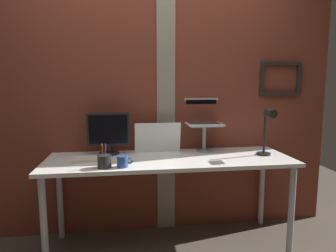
{
  "coord_description": "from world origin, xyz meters",
  "views": [
    {
      "loc": [
        -0.22,
        -2.28,
        1.37
      ],
      "look_at": [
        0.12,
        0.19,
        1.01
      ],
      "focal_mm": 32.07,
      "sensor_mm": 36.0,
      "label": 1
    }
  ],
  "objects_px": {
    "coffee_mug": "(123,162)",
    "pen_cup": "(104,161)",
    "desk_lamp": "(268,127)",
    "monitor": "(108,132)",
    "laptop": "(203,117)",
    "whiteboard_panel": "(158,138)"
  },
  "relations": [
    {
      "from": "laptop",
      "to": "pen_cup",
      "type": "height_order",
      "value": "laptop"
    },
    {
      "from": "monitor",
      "to": "desk_lamp",
      "type": "height_order",
      "value": "desk_lamp"
    },
    {
      "from": "monitor",
      "to": "laptop",
      "type": "xyz_separation_m",
      "value": [
        0.84,
        0.07,
        0.11
      ]
    },
    {
      "from": "pen_cup",
      "to": "monitor",
      "type": "bearing_deg",
      "value": 88.72
    },
    {
      "from": "desk_lamp",
      "to": "coffee_mug",
      "type": "xyz_separation_m",
      "value": [
        -1.19,
        -0.17,
        -0.21
      ]
    },
    {
      "from": "laptop",
      "to": "desk_lamp",
      "type": "distance_m",
      "value": 0.57
    },
    {
      "from": "whiteboard_panel",
      "to": "pen_cup",
      "type": "xyz_separation_m",
      "value": [
        -0.43,
        -0.45,
        -0.08
      ]
    },
    {
      "from": "monitor",
      "to": "coffee_mug",
      "type": "xyz_separation_m",
      "value": [
        0.12,
        -0.43,
        -0.15
      ]
    },
    {
      "from": "monitor",
      "to": "pen_cup",
      "type": "bearing_deg",
      "value": -91.28
    },
    {
      "from": "pen_cup",
      "to": "coffee_mug",
      "type": "xyz_separation_m",
      "value": [
        0.13,
        -0.0,
        -0.01
      ]
    },
    {
      "from": "monitor",
      "to": "pen_cup",
      "type": "distance_m",
      "value": 0.45
    },
    {
      "from": "laptop",
      "to": "desk_lamp",
      "type": "xyz_separation_m",
      "value": [
        0.47,
        -0.32,
        -0.05
      ]
    },
    {
      "from": "laptop",
      "to": "coffee_mug",
      "type": "height_order",
      "value": "laptop"
    },
    {
      "from": "pen_cup",
      "to": "coffee_mug",
      "type": "relative_size",
      "value": 1.53
    },
    {
      "from": "desk_lamp",
      "to": "pen_cup",
      "type": "bearing_deg",
      "value": -172.64
    },
    {
      "from": "whiteboard_panel",
      "to": "desk_lamp",
      "type": "bearing_deg",
      "value": -17.33
    },
    {
      "from": "monitor",
      "to": "whiteboard_panel",
      "type": "xyz_separation_m",
      "value": [
        0.43,
        0.02,
        -0.06
      ]
    },
    {
      "from": "laptop",
      "to": "whiteboard_panel",
      "type": "xyz_separation_m",
      "value": [
        -0.42,
        -0.04,
        -0.17
      ]
    },
    {
      "from": "laptop",
      "to": "pen_cup",
      "type": "xyz_separation_m",
      "value": [
        -0.85,
        -0.49,
        -0.25
      ]
    },
    {
      "from": "whiteboard_panel",
      "to": "desk_lamp",
      "type": "xyz_separation_m",
      "value": [
        0.89,
        -0.28,
        0.12
      ]
    },
    {
      "from": "coffee_mug",
      "to": "pen_cup",
      "type": "bearing_deg",
      "value": 179.96
    },
    {
      "from": "monitor",
      "to": "coffee_mug",
      "type": "bearing_deg",
      "value": -73.94
    }
  ]
}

